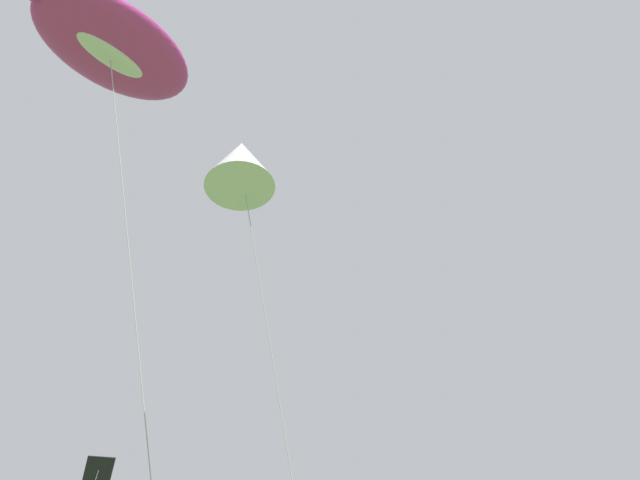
# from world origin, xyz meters

# --- Properties ---
(big_show_kite) EXTENTS (12.45, 3.33, 16.13)m
(big_show_kite) POSITION_xyz_m (-4.13, 8.45, 15.73)
(big_show_kite) COLOR #CC3899
(big_show_kite) RESTS_ON ground
(small_kite_diamond_red) EXTENTS (4.14, 2.01, 11.26)m
(small_kite_diamond_red) POSITION_xyz_m (-2.01, 5.17, 10.65)
(small_kite_diamond_red) COLOR white
(small_kite_diamond_red) RESTS_ON ground
(small_kite_tiny_distant) EXTENTS (1.19, 3.46, 10.95)m
(small_kite_tiny_distant) POSITION_xyz_m (2.15, 22.09, 10.18)
(small_kite_tiny_distant) COLOR black
(small_kite_tiny_distant) RESTS_ON ground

